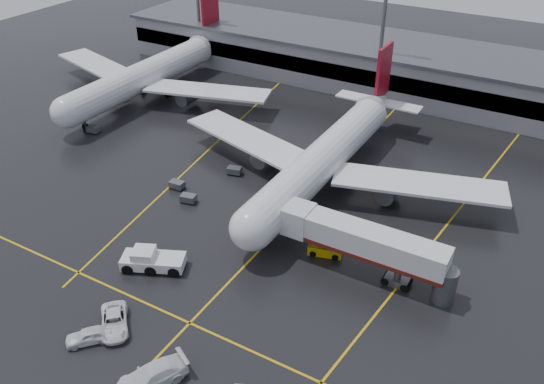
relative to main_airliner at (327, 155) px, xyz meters
The scene contains 20 objects.
ground 10.57m from the main_airliner, 90.00° to the right, with size 220.00×220.00×0.00m, color black.
apron_line_centre 10.57m from the main_airliner, 90.00° to the right, with size 0.25×90.00×0.02m, color gold.
apron_line_stop 31.98m from the main_airliner, 90.00° to the right, with size 60.00×0.25×0.02m, color gold.
apron_line_left 20.44m from the main_airliner, behind, with size 0.25×70.00×0.02m, color gold.
apron_line_right 18.49m from the main_airliner, ahead, with size 0.25×70.00×0.02m, color gold.
terminal 38.23m from the main_airliner, 90.00° to the left, with size 122.00×19.00×8.60m.
light_mast_mid 34.26m from the main_airliner, 98.80° to the left, with size 3.00×1.20×25.45m.
main_airliner is the anchor object (origin of this frame).
second_airliner 43.68m from the main_airliner, 164.05° to the left, with size 48.80×45.60×14.10m.
jet_bridge 19.68m from the main_airliner, 52.90° to the right, with size 19.90×3.40×6.05m.
pushback_tractor 28.46m from the main_airliner, 108.38° to the right, with size 7.59×5.49×2.52m.
belt_loader 16.77m from the main_airliner, 64.82° to the right, with size 4.20×2.68×2.47m.
service_van_a 36.52m from the main_airliner, 99.61° to the right, with size 2.55×5.52×1.53m, color white.
service_van_b 39.45m from the main_airliner, 87.68° to the right, with size 2.66×6.55×1.90m, color white.
service_van_d 39.21m from the main_airliner, 100.21° to the right, with size 1.77×4.39×1.50m, color white.
baggage_cart_a 19.79m from the main_airliner, 134.12° to the right, with size 2.22×1.68×1.12m.
baggage_cart_b 21.11m from the main_airliner, 144.85° to the right, with size 2.09×1.45×1.12m.
baggage_cart_c 13.63m from the main_airliner, 158.98° to the right, with size 2.26×1.75×1.12m.
baggage_cart_d 47.27m from the main_airliner, behind, with size 2.24×1.71×1.12m.
baggage_cart_e 40.17m from the main_airliner, behind, with size 2.18×1.60×1.12m.
Camera 1 is at (27.58, -53.24, 41.44)m, focal length 37.31 mm.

